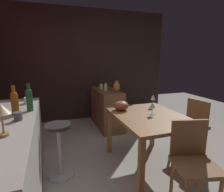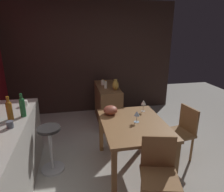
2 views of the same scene
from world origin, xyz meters
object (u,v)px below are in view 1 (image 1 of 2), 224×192
Objects in this scene: cup_slate at (18,116)px; counter_lamp at (1,111)px; bar_stool at (59,149)px; fruit_bowl at (121,106)px; dining_table at (149,122)px; wine_bottle_amber at (14,101)px; chair_near_window at (193,160)px; chair_by_doorway at (192,124)px; pillar_candle_tall at (106,87)px; sideboard_cabinet at (107,108)px; wine_bottle_green at (29,98)px; cup_white at (28,100)px; pillar_candle_short at (101,86)px; vase_brass at (117,87)px; wine_glass_right at (152,106)px; wine_glass_left at (153,98)px.

counter_lamp is (-0.36, 0.05, 0.16)m from cup_slate.
fruit_bowl is at bearing -78.36° from bar_stool.
wine_bottle_amber is at bearing 87.17° from dining_table.
chair_near_window reaches higher than chair_by_doorway.
wine_bottle_amber is at bearing 63.45° from chair_near_window.
counter_lamp is at bearing 144.49° from pillar_candle_tall.
wine_bottle_green is (-1.50, 1.37, 0.63)m from sideboard_cabinet.
chair_by_doorway is 1.99m from bar_stool.
bar_stool is 5.78× the size of cup_white.
cup_white reaches higher than sideboard_cabinet.
bar_stool is 0.73m from wine_bottle_green.
pillar_candle_tall is at bearing -176.55° from pillar_candle_short.
fruit_bowl is 1.81× the size of cup_white.
dining_table is at bearing -83.98° from cup_slate.
fruit_bowl is at bearing 176.03° from pillar_candle_short.
pillar_candle_short is (1.23, -1.35, -0.07)m from cup_white.
counter_lamp is 2.46m from vase_brass.
wine_bottle_amber is 1.21× the size of counter_lamp.
pillar_candle_short reaches higher than wine_glass_right.
wine_bottle_amber is 0.49m from cup_white.
vase_brass is (1.49, -1.56, -0.02)m from cup_slate.
wine_glass_right is at bearing -138.41° from fruit_bowl.
wine_glass_left is at bearing -82.36° from bar_stool.
wine_bottle_amber is 0.61m from counter_lamp.
counter_lamp reaches higher than pillar_candle_tall.
counter_lamp is at bearing 148.68° from bar_stool.
dining_table is at bearing -174.74° from pillar_candle_short.
bar_stool is 1.02m from fruit_bowl.
sideboard_cabinet reaches higher than dining_table.
cup_slate is (-0.33, 0.37, 0.57)m from bar_stool.
pillar_candle_short is (1.41, 0.43, -0.01)m from wine_glass_left.
sideboard_cabinet is at bearing -43.91° from wine_bottle_amber.
wine_glass_left is 1.89m from wine_bottle_amber.
wine_glass_left is 1.74m from wine_bottle_green.
cup_slate is at bearing 132.08° from bar_stool.
wine_glass_right is 1.48× the size of cup_slate.
vase_brass reaches higher than fruit_bowl.
pillar_candle_tall is (1.50, 0.15, 0.25)m from dining_table.
wine_glass_right is (0.76, 0.02, 0.37)m from chair_near_window.
wine_bottle_green is 1.01× the size of wine_bottle_amber.
vase_brass is (-0.17, -0.17, 0.03)m from pillar_candle_tall.
wine_glass_right is (-0.10, 0.78, 0.39)m from chair_by_doorway.
chair_by_doorway is at bearing -100.56° from cup_white.
wine_glass_right is (-0.35, 0.22, -0.02)m from wine_glass_left.
wine_glass_right is 0.47m from fruit_bowl.
cup_slate is at bearing 96.02° from dining_table.
pillar_candle_short is at bearing -40.11° from wine_bottle_amber.
vase_brass reaches higher than wine_glass_left.
fruit_bowl reaches higher than bar_stool.
sideboard_cabinet is 4.35× the size of counter_lamp.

